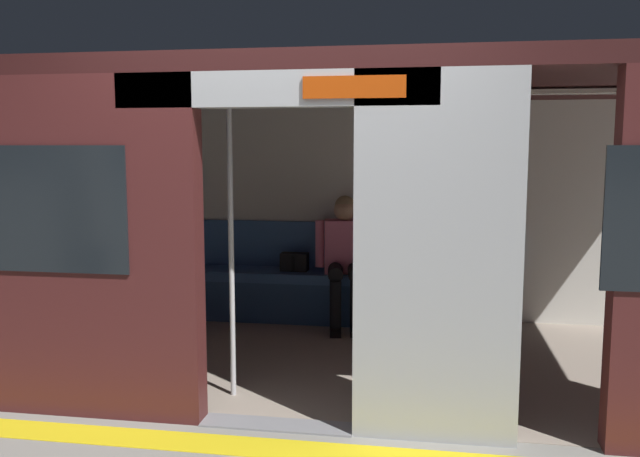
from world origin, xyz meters
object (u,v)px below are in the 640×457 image
(bench_seat, at_px, (334,285))
(handbag, at_px, (294,262))
(train_car, at_px, (306,172))
(book, at_px, (382,271))
(person_seated, at_px, (345,251))
(grab_pole_door, at_px, (231,244))

(bench_seat, distance_m, handbag, 0.44)
(train_car, relative_size, book, 29.09)
(handbag, xyz_separation_m, book, (-0.83, -0.03, -0.07))
(bench_seat, distance_m, person_seated, 0.35)
(train_car, height_order, grab_pole_door, train_car)
(train_car, height_order, person_seated, train_car)
(person_seated, height_order, handbag, person_seated)
(book, distance_m, grab_pole_door, 2.25)
(train_car, height_order, book, train_car)
(person_seated, xyz_separation_m, grab_pole_door, (0.51, 1.89, 0.34))
(person_seated, relative_size, handbag, 4.65)
(person_seated, bearing_deg, handbag, -11.47)
(train_car, relative_size, handbag, 24.62)
(handbag, distance_m, book, 0.84)
(bench_seat, relative_size, handbag, 10.76)
(handbag, relative_size, grab_pole_door, 0.13)
(person_seated, bearing_deg, book, -158.86)
(handbag, height_order, book, handbag)
(person_seated, height_order, book, person_seated)
(handbag, bearing_deg, grab_pole_door, 89.60)
(train_car, distance_m, handbag, 1.51)
(bench_seat, xyz_separation_m, handbag, (0.39, -0.05, 0.20))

